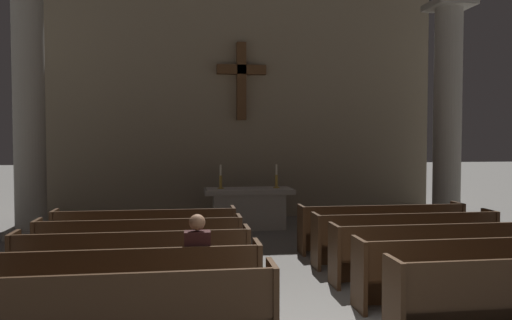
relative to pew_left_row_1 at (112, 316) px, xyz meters
name	(u,v)px	position (x,y,z in m)	size (l,w,h in m)	color
pew_left_row_1	(112,316)	(0.00, 0.00, 0.00)	(3.32, 0.50, 0.95)	#422B19
pew_left_row_2	(125,284)	(0.00, 1.09, 0.00)	(3.32, 0.50, 0.95)	#422B19
pew_left_row_3	(134,262)	(0.00, 2.17, 0.00)	(3.32, 0.50, 0.95)	#422B19
pew_left_row_4	(141,246)	(0.00, 3.26, 0.00)	(3.32, 0.50, 0.95)	#422B19
pew_left_row_5	(146,234)	(0.00, 4.34, 0.00)	(3.32, 0.50, 0.95)	#422B19
pew_right_row_2	(476,270)	(4.59, 1.09, 0.00)	(3.32, 0.50, 0.95)	#422B19
pew_right_row_3	(436,252)	(4.59, 2.17, 0.00)	(3.32, 0.50, 0.95)	#422B19
pew_right_row_4	(405,238)	(4.59, 3.26, 0.00)	(3.32, 0.50, 0.95)	#422B19
pew_right_row_5	(382,228)	(4.59, 4.34, 0.00)	(3.32, 0.50, 0.95)	#422B19
column_left_second	(29,116)	(-2.76, 6.87, 2.29)	(1.03, 1.03, 5.70)	#9E998E
column_right_second	(447,118)	(7.35, 6.87, 2.29)	(1.03, 1.03, 5.70)	#9E998E
altar	(249,207)	(2.30, 7.24, 0.06)	(2.20, 0.90, 1.01)	#A8A399
candlestick_left	(221,181)	(1.60, 7.24, 0.72)	(0.16, 0.16, 0.59)	#B79338
candlestick_right	(276,181)	(3.00, 7.24, 0.72)	(0.16, 0.16, 0.59)	#B79338
apse_with_cross	(240,95)	(2.30, 9.14, 3.02)	(11.21, 0.51, 6.99)	gray
lone_worshipper	(197,263)	(0.87, 1.12, 0.22)	(0.32, 0.43, 1.32)	#26262B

